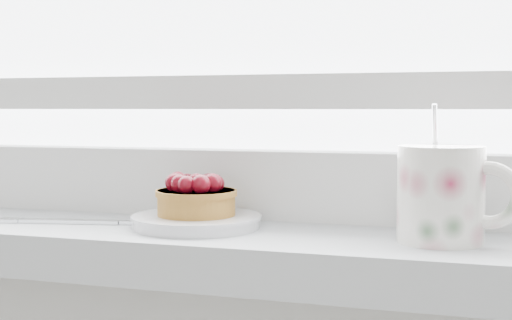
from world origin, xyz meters
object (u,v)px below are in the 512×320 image
at_px(raspberry_tart, 196,196).
at_px(fork, 102,222).
at_px(saucer, 196,221).
at_px(floral_mug, 444,192).

bearing_deg(raspberry_tart, fork, -175.38).
bearing_deg(fork, saucer, 4.92).
xyz_separation_m(raspberry_tart, fork, (-0.10, -0.01, -0.03)).
xyz_separation_m(raspberry_tart, floral_mug, (0.23, -0.01, 0.01)).
height_order(floral_mug, fork, floral_mug).
bearing_deg(floral_mug, raspberry_tart, 178.38).
distance_m(saucer, floral_mug, 0.23).
height_order(saucer, floral_mug, floral_mug).
distance_m(raspberry_tart, fork, 0.10).
relative_size(raspberry_tart, floral_mug, 0.66).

